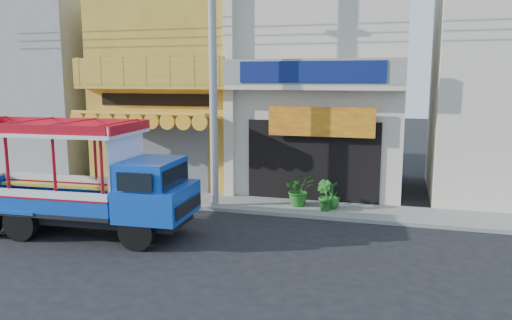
{
  "coord_description": "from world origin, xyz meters",
  "views": [
    {
      "loc": [
        4.93,
        -11.94,
        4.35
      ],
      "look_at": [
        0.68,
        2.5,
        1.87
      ],
      "focal_mm": 35.0,
      "sensor_mm": 36.0,
      "label": 1
    }
  ],
  "objects_px": {
    "green_sign": "(128,181)",
    "potted_plant_c": "(332,195)",
    "potted_plant_b": "(324,195)",
    "songthaew_truck": "(90,181)",
    "utility_pole": "(217,56)",
    "potted_plant_a": "(299,189)"
  },
  "relations": [
    {
      "from": "utility_pole",
      "to": "potted_plant_a",
      "type": "xyz_separation_m",
      "value": [
        2.57,
        0.8,
        -4.36
      ]
    },
    {
      "from": "utility_pole",
      "to": "potted_plant_a",
      "type": "bearing_deg",
      "value": 17.32
    },
    {
      "from": "utility_pole",
      "to": "green_sign",
      "type": "bearing_deg",
      "value": 166.3
    },
    {
      "from": "songthaew_truck",
      "to": "potted_plant_b",
      "type": "height_order",
      "value": "songthaew_truck"
    },
    {
      "from": "green_sign",
      "to": "potted_plant_a",
      "type": "distance_m",
      "value": 6.56
    },
    {
      "from": "utility_pole",
      "to": "potted_plant_c",
      "type": "distance_m",
      "value": 5.84
    },
    {
      "from": "green_sign",
      "to": "potted_plant_c",
      "type": "height_order",
      "value": "green_sign"
    },
    {
      "from": "utility_pole",
      "to": "potted_plant_c",
      "type": "relative_size",
      "value": 31.42
    },
    {
      "from": "songthaew_truck",
      "to": "potted_plant_b",
      "type": "distance_m",
      "value": 7.19
    },
    {
      "from": "songthaew_truck",
      "to": "green_sign",
      "type": "xyz_separation_m",
      "value": [
        -1.55,
        4.55,
        -1.01
      ]
    },
    {
      "from": "potted_plant_a",
      "to": "potted_plant_b",
      "type": "xyz_separation_m",
      "value": [
        0.9,
        -0.4,
        -0.06
      ]
    },
    {
      "from": "potted_plant_b",
      "to": "potted_plant_c",
      "type": "height_order",
      "value": "potted_plant_b"
    },
    {
      "from": "utility_pole",
      "to": "green_sign",
      "type": "relative_size",
      "value": 29.04
    },
    {
      "from": "green_sign",
      "to": "potted_plant_b",
      "type": "distance_m",
      "value": 7.48
    },
    {
      "from": "green_sign",
      "to": "potted_plant_a",
      "type": "height_order",
      "value": "potted_plant_a"
    },
    {
      "from": "utility_pole",
      "to": "potted_plant_a",
      "type": "height_order",
      "value": "utility_pole"
    },
    {
      "from": "songthaew_truck",
      "to": "green_sign",
      "type": "relative_size",
      "value": 7.19
    },
    {
      "from": "utility_pole",
      "to": "songthaew_truck",
      "type": "relative_size",
      "value": 4.04
    },
    {
      "from": "green_sign",
      "to": "potted_plant_b",
      "type": "bearing_deg",
      "value": -4.35
    },
    {
      "from": "songthaew_truck",
      "to": "potted_plant_c",
      "type": "xyz_separation_m",
      "value": [
        6.12,
        4.31,
        -0.97
      ]
    },
    {
      "from": "utility_pole",
      "to": "potted_plant_c",
      "type": "height_order",
      "value": "utility_pole"
    },
    {
      "from": "songthaew_truck",
      "to": "green_sign",
      "type": "distance_m",
      "value": 4.91
    }
  ]
}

